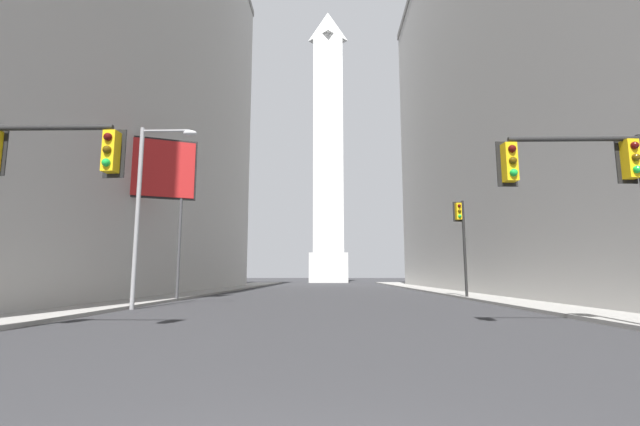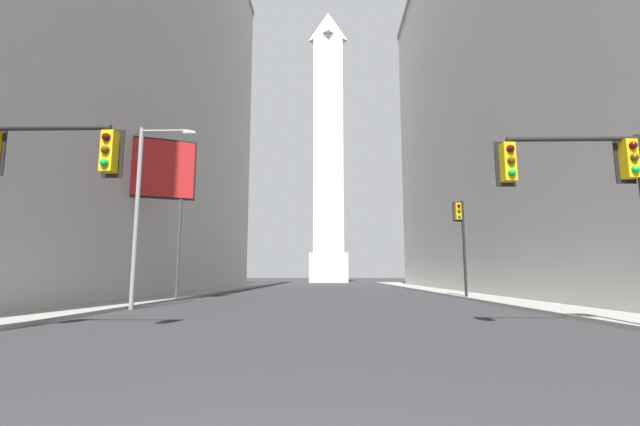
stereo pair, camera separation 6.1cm
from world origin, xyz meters
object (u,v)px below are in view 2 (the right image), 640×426
at_px(obelisk, 328,148).
at_px(traffic_light_mid_right, 461,234).
at_px(billboard_sign, 153,173).
at_px(street_lamp, 146,196).
at_px(traffic_light_near_left, 24,174).
at_px(traffic_light_near_right, 593,181).

distance_m(obelisk, traffic_light_mid_right, 62.20).
distance_m(traffic_light_mid_right, billboard_sign, 19.84).
bearing_deg(street_lamp, traffic_light_mid_right, 27.05).
xyz_separation_m(obelisk, street_lamp, (-8.17, -65.74, -22.26)).
height_order(traffic_light_near_left, billboard_sign, billboard_sign).
bearing_deg(billboard_sign, obelisk, 80.16).
bearing_deg(traffic_light_near_left, obelisk, 84.09).
distance_m(traffic_light_near_right, traffic_light_mid_right, 16.19).
xyz_separation_m(obelisk, traffic_light_near_right, (7.69, -73.16, -23.27)).
xyz_separation_m(obelisk, traffic_light_near_left, (-7.68, -74.26, -23.23)).
relative_size(traffic_light_mid_right, traffic_light_near_left, 1.16).
distance_m(traffic_light_near_right, billboard_sign, 22.69).
relative_size(traffic_light_near_right, traffic_light_mid_right, 0.86).
xyz_separation_m(street_lamp, billboard_sign, (-2.22, 5.80, 2.55)).
bearing_deg(traffic_light_mid_right, traffic_light_near_left, -133.89).
xyz_separation_m(obelisk, traffic_light_mid_right, (8.91, -57.01, -23.21)).
height_order(obelisk, traffic_light_mid_right, obelisk).
height_order(obelisk, billboard_sign, obelisk).
bearing_deg(traffic_light_mid_right, obelisk, 98.88).
distance_m(obelisk, street_lamp, 69.89).
bearing_deg(obelisk, traffic_light_mid_right, -81.12).
distance_m(traffic_light_near_left, street_lamp, 8.59).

